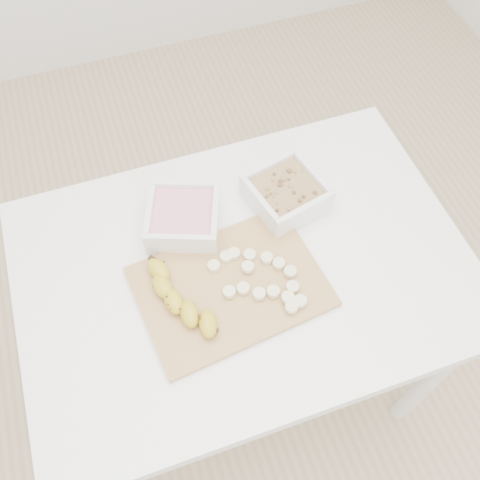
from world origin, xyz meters
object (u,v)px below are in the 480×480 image
object	(u,v)px
table	(244,285)
bowl_granola	(286,194)
banana	(181,300)
cutting_board	(230,287)
bowl_yogurt	(183,218)

from	to	relation	value
table	bowl_granola	xyz separation A→B (m)	(0.15, 0.13, 0.13)
table	banana	xyz separation A→B (m)	(-0.16, -0.05, 0.13)
banana	table	bearing A→B (deg)	7.71
cutting_board	banana	distance (m)	0.11
cutting_board	banana	xyz separation A→B (m)	(-0.11, -0.01, 0.03)
table	banana	distance (m)	0.21
table	banana	bearing A→B (deg)	-161.43
bowl_granola	cutting_board	world-z (taller)	bowl_granola
cutting_board	table	bearing A→B (deg)	43.11
bowl_granola	banana	distance (m)	0.35
table	bowl_granola	world-z (taller)	bowl_granola
bowl_granola	table	bearing A→B (deg)	-139.04
cutting_board	banana	world-z (taller)	banana
bowl_yogurt	cutting_board	distance (m)	0.19
table	bowl_granola	size ratio (longest dim) A/B	5.24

